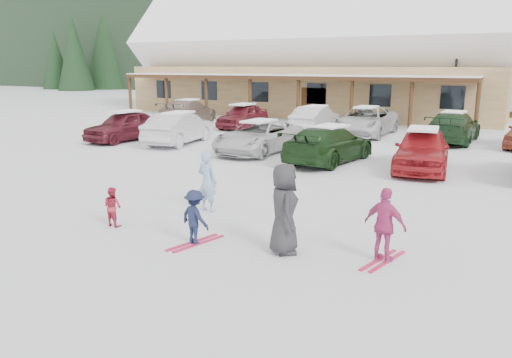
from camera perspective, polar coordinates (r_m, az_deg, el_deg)
The scene contains 22 objects.
ground at distance 11.82m, azimuth -3.59°, elevation -5.53°, with size 160.00×160.00×0.00m, color white.
day_lodge at distance 40.34m, azimuth 6.67°, elevation 13.13°, with size 29.12×12.50×10.38m.
lamp_post at distance 34.41m, azimuth 21.83°, elevation 11.15°, with size 0.50×0.25×5.64m.
conifer_0 at distance 50.85m, azimuth -11.08°, elevation 14.88°, with size 4.40×4.40×10.20m.
conifer_2 at distance 62.89m, azimuth -6.92°, elevation 15.65°, with size 5.28×5.28×12.24m.
adult_skier at distance 12.95m, azimuth -5.58°, elevation -0.29°, with size 0.58×0.38×1.58m, color #8AA2C1.
toddler_red at distance 12.25m, azimuth -16.07°, elevation -3.04°, with size 0.46×0.36×0.95m, color #A92439.
child_navy at distance 10.65m, azimuth -7.00°, elevation -4.35°, with size 0.76×0.44×1.18m, color #151C39.
skis_child_navy at distance 10.83m, azimuth -6.91°, elevation -7.27°, with size 0.20×1.40×0.03m, color #BC1A43.
child_magenta at distance 9.90m, azimuth 14.53°, elevation -5.15°, with size 0.86×0.36×1.47m, color #BB3671.
skis_child_magenta at distance 10.14m, azimuth 14.30°, elevation -9.03°, with size 0.20×1.40×0.03m, color #BC1A43.
bystander_dark at distance 10.01m, azimuth 3.22°, elevation -3.43°, with size 0.90×0.59×1.85m, color #2B2A2D.
parked_car_0 at distance 26.00m, azimuth -14.80°, elevation 5.88°, with size 1.75×4.36×1.48m, color #591923.
parked_car_1 at distance 24.43m, azimuth -8.79°, elevation 5.76°, with size 1.60×4.60×1.52m, color silver.
parked_car_2 at distance 21.70m, azimuth 0.36°, elevation 4.86°, with size 2.30×5.00×1.39m, color silver.
parked_car_3 at distance 19.71m, azimuth 8.34°, elevation 3.95°, with size 1.99×4.90×1.42m, color #183516.
parked_car_4 at distance 18.90m, azimuth 18.43°, elevation 3.20°, with size 1.80×4.48×1.53m, color #AD1E24.
parked_car_7 at distance 32.96m, azimuth -7.79°, elevation 7.63°, with size 2.16×5.30×1.54m, color gray.
parked_car_8 at distance 30.33m, azimuth -1.53°, elevation 7.20°, with size 1.70×4.21×1.44m, color maroon.
parked_car_9 at distance 29.04m, azimuth 6.76°, elevation 6.87°, with size 1.52×4.37×1.44m, color silver.
parked_car_10 at distance 27.75m, azimuth 12.41°, elevation 6.48°, with size 2.55×5.53×1.54m, color silver.
parked_car_11 at distance 26.46m, azimuth 21.58°, elevation 5.53°, with size 2.09×5.15×1.49m, color #1E3C1F.
Camera 1 is at (5.94, -9.51, 3.74)m, focal length 35.00 mm.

